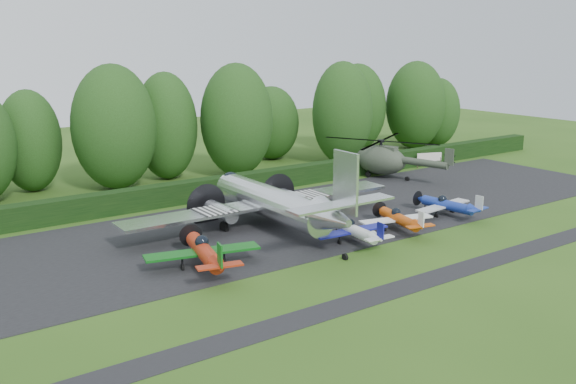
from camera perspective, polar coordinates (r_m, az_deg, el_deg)
ground at (r=47.92m, az=9.01°, el=-4.99°), size 160.00×160.00×0.00m
apron at (r=55.15m, az=1.76°, el=-2.33°), size 70.00×18.00×0.01m
taxiway_verge at (r=44.11m, az=14.48°, el=-6.92°), size 70.00×2.00×0.00m
hedgerow at (r=63.97m, az=-4.19°, el=-0.12°), size 90.00×1.60×2.00m
transport_plane at (r=51.52m, az=-1.31°, el=-0.93°), size 24.74×18.97×7.93m
light_plane_red at (r=43.21m, az=-7.45°, el=-5.27°), size 7.80×8.20×3.00m
light_plane_white at (r=48.51m, az=5.89°, el=-3.41°), size 6.27×6.59×2.41m
light_plane_orange at (r=52.10m, az=9.84°, el=-2.35°), size 6.25×6.57×2.40m
light_plane_blue at (r=57.19m, az=13.96°, el=-1.11°), size 6.31×6.63×2.42m
helicopter at (r=71.57m, az=8.27°, el=3.08°), size 12.96×15.17×4.17m
sign_board at (r=78.08m, az=12.45°, el=3.00°), size 3.17×0.12×1.78m
tree_0 at (r=68.77m, az=-21.98°, el=4.22°), size 6.12×6.12×10.22m
tree_1 at (r=87.90m, az=6.14°, el=7.47°), size 7.85×7.85×11.77m
tree_2 at (r=71.39m, az=-4.59°, el=6.39°), size 8.01×8.01×12.48m
tree_3 at (r=93.74m, az=13.14°, el=6.92°), size 6.31×6.31×9.62m
tree_4 at (r=90.89m, az=11.26°, el=7.58°), size 8.11×8.11×12.04m
tree_5 at (r=78.54m, az=4.85°, el=7.02°), size 7.34×7.34×12.41m
tree_7 at (r=81.24m, az=-1.49°, el=6.15°), size 6.98×6.98×9.22m
tree_8 at (r=67.06m, az=-15.21°, el=5.57°), size 8.44×8.44×12.66m
tree_11 at (r=70.71m, az=-10.79°, el=5.77°), size 6.75×6.75×11.63m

